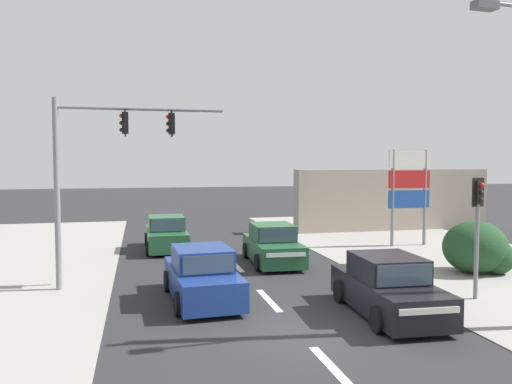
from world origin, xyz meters
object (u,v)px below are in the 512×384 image
at_px(traffic_signal_mast, 100,158).
at_px(sedan_crossing_left, 166,235).
at_px(sedan_receding_far, 273,246).
at_px(sedan_oncoming_mid, 388,288).
at_px(pedestal_signal_right_kerb, 478,217).
at_px(sedan_oncoming_near, 202,276).
at_px(shopping_plaza_sign, 409,184).

xyz_separation_m(traffic_signal_mast, sedan_crossing_left, (2.37, 6.55, -3.44)).
bearing_deg(sedan_receding_far, sedan_oncoming_mid, -80.41).
bearing_deg(pedestal_signal_right_kerb, sedan_oncoming_mid, -167.41).
bearing_deg(traffic_signal_mast, sedan_crossing_left, 70.12).
distance_m(sedan_oncoming_mid, sedan_crossing_left, 12.31).
bearing_deg(sedan_oncoming_near, shopping_plaza_sign, 33.60).
bearing_deg(shopping_plaza_sign, sedan_receding_far, -161.44).
distance_m(sedan_receding_far, sedan_oncoming_near, 5.78).
height_order(pedestal_signal_right_kerb, sedan_oncoming_mid, pedestal_signal_right_kerb).
distance_m(pedestal_signal_right_kerb, sedan_crossing_left, 13.50).
bearing_deg(sedan_crossing_left, traffic_signal_mast, -109.88).
bearing_deg(shopping_plaza_sign, pedestal_signal_right_kerb, -108.60).
bearing_deg(sedan_receding_far, sedan_crossing_left, 134.29).
distance_m(traffic_signal_mast, pedestal_signal_right_kerb, 11.54).
height_order(sedan_oncoming_mid, sedan_crossing_left, same).
height_order(traffic_signal_mast, pedestal_signal_right_kerb, traffic_signal_mast).
height_order(sedan_receding_far, sedan_crossing_left, same).
relative_size(sedan_receding_far, sedan_oncoming_near, 0.99).
bearing_deg(pedestal_signal_right_kerb, sedan_oncoming_near, 167.37).
height_order(sedan_receding_far, sedan_oncoming_near, same).
distance_m(shopping_plaza_sign, sedan_receding_far, 8.14).
bearing_deg(sedan_oncoming_mid, pedestal_signal_right_kerb, 12.59).
relative_size(shopping_plaza_sign, sedan_oncoming_mid, 1.06).
xyz_separation_m(sedan_receding_far, sedan_oncoming_mid, (1.21, -7.14, 0.00)).
relative_size(pedestal_signal_right_kerb, sedan_oncoming_mid, 0.82).
xyz_separation_m(traffic_signal_mast, sedan_receding_far, (6.31, 2.51, -3.44)).
relative_size(pedestal_signal_right_kerb, sedan_crossing_left, 0.84).
height_order(pedestal_signal_right_kerb, sedan_crossing_left, pedestal_signal_right_kerb).
distance_m(traffic_signal_mast, sedan_crossing_left, 7.77).
xyz_separation_m(shopping_plaza_sign, sedan_crossing_left, (-11.35, 1.55, -2.28)).
bearing_deg(sedan_crossing_left, pedestal_signal_right_kerb, -51.42).
height_order(sedan_oncoming_near, sedan_crossing_left, same).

